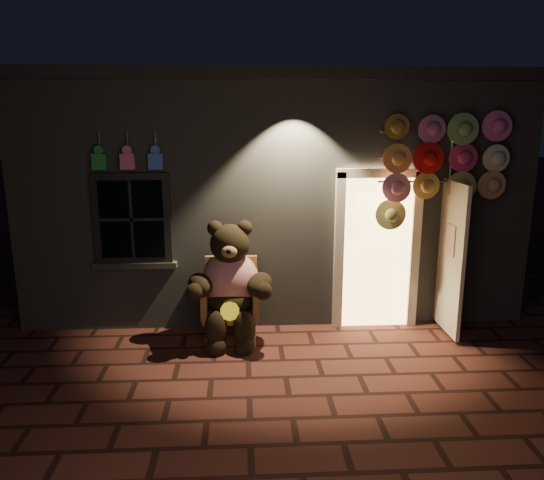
{
  "coord_description": "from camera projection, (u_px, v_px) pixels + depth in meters",
  "views": [
    {
      "loc": [
        -0.46,
        -5.42,
        2.89
      ],
      "look_at": [
        -0.1,
        1.0,
        1.35
      ],
      "focal_mm": 35.0,
      "sensor_mm": 36.0,
      "label": 1
    }
  ],
  "objects": [
    {
      "name": "teddy_bear",
      "position": [
        230.0,
        285.0,
        6.75
      ],
      "size": [
        1.19,
        0.92,
        1.63
      ],
      "rotation": [
        0.0,
        0.0,
        -0.02
      ],
      "color": "#B3131E",
      "rests_on": "ground"
    },
    {
      "name": "wicker_armchair",
      "position": [
        231.0,
        299.0,
        6.94
      ],
      "size": [
        0.74,
        0.67,
        1.05
      ],
      "rotation": [
        0.0,
        0.0,
        -0.02
      ],
      "color": "#926238",
      "rests_on": "ground"
    },
    {
      "name": "hat_rack",
      "position": [
        441.0,
        163.0,
        6.79
      ],
      "size": [
        1.66,
        0.22,
        2.9
      ],
      "color": "#59595E",
      "rests_on": "ground"
    },
    {
      "name": "shop_building",
      "position": [
        268.0,
        180.0,
        9.43
      ],
      "size": [
        7.3,
        5.95,
        3.51
      ],
      "color": "slate",
      "rests_on": "ground"
    },
    {
      "name": "ground",
      "position": [
        286.0,
        377.0,
        5.96
      ],
      "size": [
        60.0,
        60.0,
        0.0
      ],
      "primitive_type": "plane",
      "color": "#572821",
      "rests_on": "ground"
    }
  ]
}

